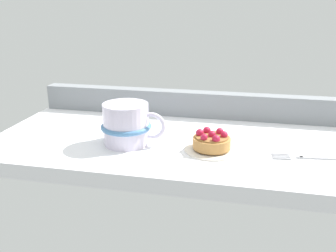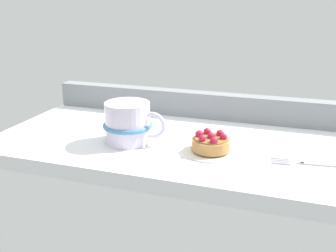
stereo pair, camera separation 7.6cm
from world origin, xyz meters
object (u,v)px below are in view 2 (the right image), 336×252
Objects in this scene: dessert_plate at (211,151)px; dessert_fork at (315,163)px; raspberry_tart at (211,142)px; coffee_mug at (128,123)px.

dessert_plate is 0.68× the size of dessert_fork.
raspberry_tart is at bearing -179.55° from dessert_fork.
coffee_mug reaches higher than dessert_plate.
coffee_mug is 37.42cm from dessert_fork.
raspberry_tart is at bearing -0.56° from coffee_mug.
dessert_fork is at bearing 0.45° from raspberry_tart.
dessert_plate is 19.46cm from dessert_fork.
raspberry_tart reaches higher than dessert_fork.
coffee_mug is at bearing 179.44° from raspberry_tart.
dessert_fork is (37.21, -0.02, -3.98)cm from coffee_mug.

